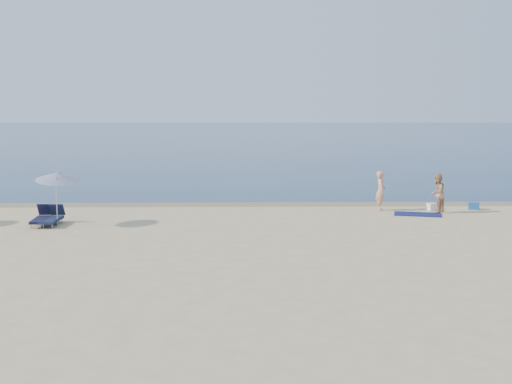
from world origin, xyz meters
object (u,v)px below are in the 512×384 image
at_px(blue_cooler, 474,206).
at_px(person_left, 381,191).
at_px(person_right, 437,193).
at_px(umbrella_near, 58,176).

bearing_deg(blue_cooler, person_left, -154.42).
xyz_separation_m(person_left, blue_cooler, (4.06, 0.14, -0.69)).
distance_m(person_right, blue_cooler, 2.13).
relative_size(person_left, umbrella_near, 0.79).
bearing_deg(person_right, umbrella_near, -40.00).
bearing_deg(umbrella_near, blue_cooler, -7.67).
bearing_deg(blue_cooler, person_right, -132.72).
bearing_deg(person_left, umbrella_near, 107.02).
height_order(person_left, umbrella_near, umbrella_near).
bearing_deg(blue_cooler, umbrella_near, -145.08).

